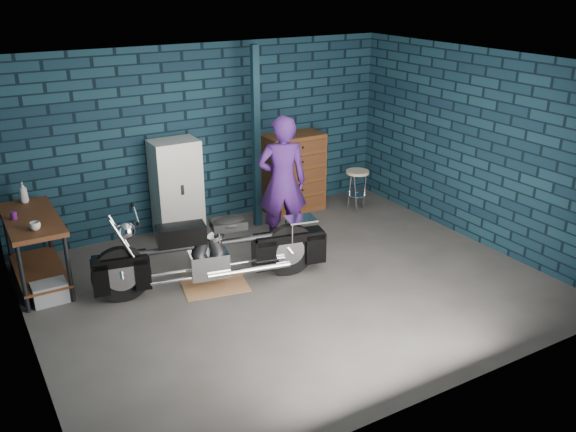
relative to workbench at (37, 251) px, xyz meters
name	(u,v)px	position (x,y,z in m)	size (l,w,h in m)	color
ground	(291,285)	(2.68, -1.59, -0.46)	(6.00, 6.00, 0.00)	#504D4A
room_walls	(268,126)	(2.68, -1.03, 1.45)	(6.02, 5.01, 2.71)	#0F2332
support_post	(256,139)	(3.23, 0.36, 0.90)	(0.10, 0.10, 2.70)	#112C38
workbench	(37,251)	(0.00, 0.00, 0.00)	(0.60, 1.40, 0.91)	brown
drip_mat	(215,285)	(1.85, -1.12, -0.45)	(0.79, 0.59, 0.01)	#9B6944
motorcycle	(213,246)	(1.85, -1.12, 0.08)	(2.45, 0.66, 1.08)	black
person	(282,182)	(3.20, -0.46, 0.48)	(0.68, 0.45, 1.87)	#411C6B
storage_bin	(50,292)	(0.02, -0.50, -0.33)	(0.39, 0.28, 0.24)	gray
locker	(177,188)	(2.07, 0.64, 0.26)	(0.67, 0.48, 1.43)	silver
tool_chest	(294,173)	(4.04, 0.64, 0.18)	(0.95, 0.53, 1.26)	brown
shop_stool	(357,191)	(4.91, 0.11, -0.12)	(0.37, 0.37, 0.67)	#BDAE8F
cup_a	(35,226)	(-0.02, -0.45, 0.50)	(0.12, 0.12, 0.10)	#BDAE8F
mug_purple	(14,216)	(-0.18, 0.01, 0.50)	(0.07, 0.07, 0.10)	#591A6A
bottle	(23,192)	(0.02, 0.56, 0.59)	(0.10, 0.10, 0.27)	gray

